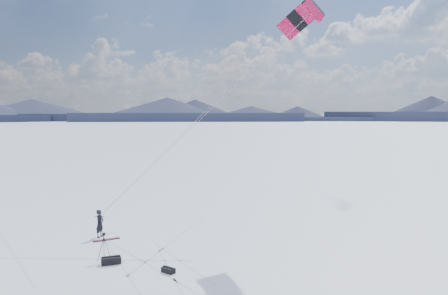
# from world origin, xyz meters

# --- Properties ---
(ground) EXTENTS (1800.00, 1800.00, 0.00)m
(ground) POSITION_xyz_m (0.00, 0.00, 0.00)
(ground) COLOR white
(horizon_hills) EXTENTS (704.00, 705.94, 8.46)m
(horizon_hills) POSITION_xyz_m (-0.00, 0.00, 3.39)
(horizon_hills) COLOR #1B1F3B
(horizon_hills) RESTS_ON ground
(snow_tracks) EXTENTS (17.62, 14.39, 0.01)m
(snow_tracks) POSITION_xyz_m (-0.41, -0.64, 0.00)
(snow_tracks) COLOR silver
(snow_tracks) RESTS_ON ground
(snowkiter) EXTENTS (0.50, 0.65, 1.59)m
(snowkiter) POSITION_xyz_m (-0.55, 3.66, 0.00)
(snowkiter) COLOR black
(snowkiter) RESTS_ON ground
(snowboard) EXTENTS (1.40, 1.06, 0.04)m
(snowboard) POSITION_xyz_m (-0.01, 3.11, 0.02)
(snowboard) COLOR maroon
(snowboard) RESTS_ON ground
(tripod) EXTENTS (0.63, 0.66, 1.33)m
(tripod) POSITION_xyz_m (0.94, -0.05, 0.86)
(tripod) COLOR black
(tripod) RESTS_ON ground
(gear_bag_a) EXTENTS (0.98, 0.74, 0.40)m
(gear_bag_a) POSITION_xyz_m (1.46, -0.64, 0.18)
(gear_bag_a) COLOR black
(gear_bag_a) RESTS_ON ground
(gear_bag_b) EXTENTS (0.69, 0.59, 0.29)m
(gear_bag_b) POSITION_xyz_m (4.36, -1.60, 0.12)
(gear_bag_b) COLOR black
(gear_bag_b) RESTS_ON ground
(power_kite) EXTENTS (12.90, 5.86, 12.41)m
(power_kite) POSITION_xyz_m (11.09, 5.70, 12.69)
(power_kite) COLOR #C00B40
(power_kite) RESTS_ON ground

